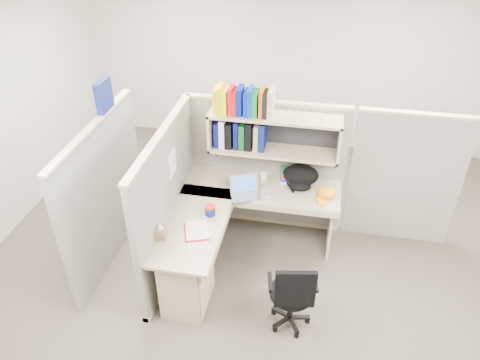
% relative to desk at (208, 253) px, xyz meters
% --- Properties ---
extents(ground, '(6.00, 6.00, 0.00)m').
position_rel_desk_xyz_m(ground, '(0.41, 0.29, -0.44)').
color(ground, '#363029').
rests_on(ground, ground).
extents(room_shell, '(6.00, 6.00, 6.00)m').
position_rel_desk_xyz_m(room_shell, '(0.41, 0.29, 1.18)').
color(room_shell, '#B0AC9F').
rests_on(room_shell, ground).
extents(cubicle, '(3.79, 1.84, 1.95)m').
position_rel_desk_xyz_m(cubicle, '(0.04, 0.74, 0.47)').
color(cubicle, slate).
rests_on(cubicle, ground).
extents(desk, '(1.74, 1.75, 0.73)m').
position_rel_desk_xyz_m(desk, '(0.00, 0.00, 0.00)').
color(desk, gray).
rests_on(desk, ground).
extents(laptop, '(0.40, 0.40, 0.22)m').
position_rel_desk_xyz_m(laptop, '(0.26, 0.64, 0.40)').
color(laptop, '#AEAEB2').
rests_on(laptop, desk).
extents(backpack, '(0.44, 0.37, 0.24)m').
position_rel_desk_xyz_m(backpack, '(0.82, 0.95, 0.41)').
color(backpack, black).
rests_on(backpack, desk).
extents(orange_cap, '(0.27, 0.29, 0.11)m').
position_rel_desk_xyz_m(orange_cap, '(1.13, 0.82, 0.35)').
color(orange_cap, orange).
rests_on(orange_cap, desk).
extents(snack_canister, '(0.11, 0.11, 0.11)m').
position_rel_desk_xyz_m(snack_canister, '(-0.04, 0.27, 0.35)').
color(snack_canister, '#0D1C51').
rests_on(snack_canister, desk).
extents(tissue_box, '(0.13, 0.13, 0.18)m').
position_rel_desk_xyz_m(tissue_box, '(-0.42, -0.17, 0.38)').
color(tissue_box, '#86694C').
rests_on(tissue_box, desk).
extents(mouse, '(0.10, 0.07, 0.03)m').
position_rel_desk_xyz_m(mouse, '(0.52, 0.65, 0.31)').
color(mouse, '#93AFD0').
rests_on(mouse, desk).
extents(paper_cup, '(0.09, 0.09, 0.10)m').
position_rel_desk_xyz_m(paper_cup, '(0.41, 0.99, 0.34)').
color(paper_cup, white).
rests_on(paper_cup, desk).
extents(book_stack, '(0.22, 0.28, 0.12)m').
position_rel_desk_xyz_m(book_stack, '(0.67, 1.09, 0.35)').
color(book_stack, gray).
rests_on(book_stack, desk).
extents(loose_paper, '(0.30, 0.35, 0.00)m').
position_rel_desk_xyz_m(loose_paper, '(-0.11, 0.00, 0.29)').
color(loose_paper, silver).
rests_on(loose_paper, desk).
extents(task_chair, '(0.48, 0.45, 0.87)m').
position_rel_desk_xyz_m(task_chair, '(0.89, -0.38, -0.13)').
color(task_chair, black).
rests_on(task_chair, ground).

